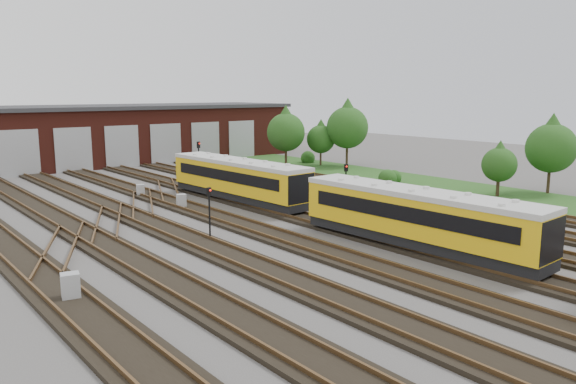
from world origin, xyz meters
TOP-DOWN VIEW (x-y plane):
  - ground at (0.00, 0.00)m, footprint 120.00×120.00m
  - track_network at (-0.17, 0.59)m, footprint 30.40×70.00m
  - maintenance_shed at (-0.01, 39.97)m, footprint 51.00×12.50m
  - grass_verge at (19.00, 10.00)m, footprint 8.00×55.00m
  - metro_train at (2.00, -5.04)m, footprint 3.04×45.39m
  - signal_mast_0 at (-5.24, 2.91)m, footprint 0.27×0.25m
  - signal_mast_1 at (1.01, 13.66)m, footprint 0.25×0.23m
  - signal_mast_2 at (4.69, 21.16)m, footprint 0.32×0.31m
  - signal_mast_3 at (5.92, 3.99)m, footprint 0.28×0.27m
  - relay_cabinet_0 at (-13.86, -1.21)m, footprint 0.78×0.70m
  - relay_cabinet_1 at (-2.62, 17.34)m, footprint 0.69×0.63m
  - relay_cabinet_2 at (-2.34, 11.43)m, footprint 0.73×0.66m
  - relay_cabinet_3 at (7.57, 23.46)m, footprint 0.68×0.62m
  - relay_cabinet_4 at (8.46, 21.28)m, footprint 0.61×0.53m
  - tree_0 at (16.19, 23.16)m, footprint 3.94×3.94m
  - tree_1 at (20.27, 22.28)m, footprint 3.02×3.02m
  - tree_2 at (21.88, 19.92)m, footprint 4.38×4.38m
  - tree_3 at (18.55, 0.40)m, footprint 2.60×2.60m
  - tree_4 at (22.69, -1.43)m, footprint 3.80×3.80m
  - bush_0 at (16.17, 9.27)m, footprint 1.58×1.58m
  - bush_1 at (17.43, 9.64)m, footprint 1.34×1.34m
  - bush_2 at (20.70, 24.85)m, footprint 1.58×1.58m

SIDE VIEW (x-z plane):
  - ground at x=0.00m, z-range 0.00..0.00m
  - grass_verge at x=19.00m, z-range 0.00..0.05m
  - track_network at x=-0.17m, z-range -0.06..0.27m
  - relay_cabinet_4 at x=8.46m, z-range 0.00..0.91m
  - relay_cabinet_3 at x=7.57m, z-range 0.00..0.96m
  - relay_cabinet_1 at x=-2.62m, z-range 0.00..0.96m
  - relay_cabinet_2 at x=-2.34m, z-range 0.00..1.02m
  - relay_cabinet_0 at x=-13.86m, z-range 0.00..1.12m
  - bush_1 at x=17.43m, z-range 0.00..1.34m
  - bush_0 at x=16.17m, z-range 0.00..1.58m
  - bush_2 at x=20.70m, z-range 0.00..1.58m
  - metro_train at x=2.00m, z-range 0.36..3.11m
  - signal_mast_1 at x=1.01m, z-range 0.41..3.24m
  - signal_mast_0 at x=-5.24m, z-range 0.41..3.35m
  - signal_mast_3 at x=5.92m, z-range 0.43..3.59m
  - signal_mast_2 at x=4.69m, z-range 0.50..4.02m
  - tree_3 at x=18.55m, z-range 0.61..4.91m
  - maintenance_shed at x=-0.01m, z-range 0.03..6.38m
  - tree_1 at x=20.27m, z-range 0.71..5.72m
  - tree_4 at x=22.69m, z-range 0.90..7.19m
  - tree_0 at x=16.19m, z-range 0.93..7.46m
  - tree_2 at x=21.88m, z-range 1.03..8.29m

